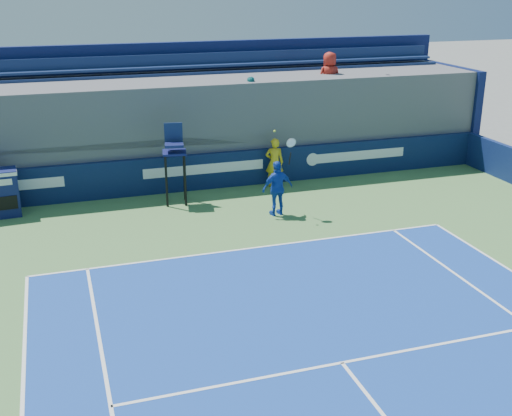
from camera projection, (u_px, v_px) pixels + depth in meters
name	position (u px, v px, depth m)	size (l,w,h in m)	color
ball_person	(274.00, 162.00, 21.16)	(0.60, 0.39, 1.64)	gold
back_hoarding	(204.00, 172.00, 20.98)	(20.40, 0.21, 1.20)	#0B1840
umpire_chair	(175.00, 155.00, 19.34)	(0.81, 0.81, 2.48)	black
tennis_player	(278.00, 188.00, 18.58)	(1.00, 0.51, 2.57)	#153DAF
stadium_seating	(189.00, 122.00, 22.40)	(21.00, 4.05, 4.40)	#525257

